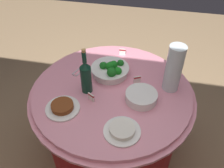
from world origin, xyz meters
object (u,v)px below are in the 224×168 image
at_px(plate_stack, 141,97).
at_px(serving_tongs, 80,70).
at_px(broccoli_bowl, 110,70).
at_px(wine_bottle, 86,76).
at_px(decorative_fruit_vase, 173,71).
at_px(food_plate_rice, 122,130).
at_px(label_placard_mid, 137,79).
at_px(label_placard_rear, 123,51).
at_px(food_plate_stir_fry, 63,107).
at_px(label_placard_front, 91,97).

height_order(plate_stack, serving_tongs, plate_stack).
height_order(broccoli_bowl, wine_bottle, wine_bottle).
bearing_deg(wine_bottle, decorative_fruit_vase, -165.67).
xyz_separation_m(wine_bottle, serving_tongs, (0.11, -0.20, -0.12)).
distance_m(plate_stack, food_plate_rice, 0.29).
bearing_deg(wine_bottle, label_placard_mid, -155.13).
relative_size(serving_tongs, label_placard_rear, 3.00).
bearing_deg(food_plate_rice, label_placard_mid, -93.87).
distance_m(decorative_fruit_vase, serving_tongs, 0.69).
relative_size(food_plate_stir_fry, label_placard_front, 4.00).
relative_size(broccoli_bowl, decorative_fruit_vase, 0.82).
relative_size(broccoli_bowl, label_placard_front, 5.09).
bearing_deg(plate_stack, label_placard_rear, -66.91).
bearing_deg(wine_bottle, plate_stack, 177.41).
height_order(serving_tongs, label_placard_rear, label_placard_rear).
bearing_deg(label_placard_front, food_plate_rice, 138.76).
distance_m(broccoli_bowl, wine_bottle, 0.25).
bearing_deg(food_plate_stir_fry, plate_stack, -159.35).
height_order(broccoli_bowl, plate_stack, broccoli_bowl).
bearing_deg(plate_stack, wine_bottle, -2.59).
distance_m(serving_tongs, food_plate_rice, 0.64).
xyz_separation_m(broccoli_bowl, food_plate_rice, (-0.18, 0.50, -0.03)).
height_order(food_plate_rice, label_placard_mid, label_placard_mid).
bearing_deg(label_placard_mid, food_plate_stir_fry, 38.97).
height_order(broccoli_bowl, label_placard_front, broccoli_bowl).
relative_size(label_placard_mid, label_placard_rear, 1.00).
xyz_separation_m(decorative_fruit_vase, label_placard_rear, (0.39, -0.33, -0.12)).
height_order(wine_bottle, label_placard_rear, wine_bottle).
distance_m(wine_bottle, serving_tongs, 0.26).
distance_m(serving_tongs, label_placard_front, 0.33).
xyz_separation_m(food_plate_stir_fry, label_placard_front, (-0.16, -0.11, 0.01)).
relative_size(food_plate_rice, label_placard_front, 4.00).
bearing_deg(decorative_fruit_vase, food_plate_stir_fry, 27.16).
bearing_deg(broccoli_bowl, wine_bottle, 59.29).
bearing_deg(serving_tongs, food_plate_rice, 129.28).
bearing_deg(decorative_fruit_vase, label_placard_mid, -2.13).
xyz_separation_m(decorative_fruit_vase, label_placard_mid, (0.23, -0.01, -0.12)).
distance_m(label_placard_front, label_placard_rear, 0.57).
distance_m(serving_tongs, food_plate_stir_fry, 0.40).
relative_size(serving_tongs, label_placard_mid, 3.00).
relative_size(broccoli_bowl, label_placard_mid, 5.09).
bearing_deg(serving_tongs, label_placard_front, 120.02).
bearing_deg(food_plate_stir_fry, serving_tongs, -88.96).
bearing_deg(serving_tongs, plate_stack, 155.91).
bearing_deg(food_plate_rice, wine_bottle, -45.25).
relative_size(wine_bottle, serving_tongs, 2.04).
height_order(serving_tongs, label_placard_mid, label_placard_mid).
distance_m(label_placard_mid, label_placard_rear, 0.36).
height_order(decorative_fruit_vase, food_plate_stir_fry, decorative_fruit_vase).
xyz_separation_m(serving_tongs, food_plate_stir_fry, (-0.01, 0.40, 0.01)).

